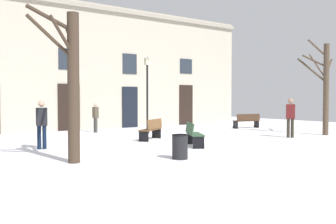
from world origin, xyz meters
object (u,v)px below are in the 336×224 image
object	(u,v)px
tree_near_facade	(325,85)
person_by_shop_door	(42,122)
bench_back_to_back_left	(152,129)
bench_facing_shops	(194,134)
tree_foreground	(72,80)
person_crossing_plaza	(96,116)
person_strolling	(290,116)
bench_by_litter_bin	(247,121)
streetlamp	(147,87)
litter_bin	(180,147)

from	to	relation	value
tree_near_facade	person_by_shop_door	world-z (taller)	tree_near_facade
bench_back_to_back_left	person_by_shop_door	bearing A→B (deg)	-32.51
tree_near_facade	bench_facing_shops	size ratio (longest dim) A/B	3.05
tree_foreground	tree_near_facade	distance (m)	13.25
person_crossing_plaza	bench_back_to_back_left	bearing A→B (deg)	-171.44
tree_near_facade	bench_back_to_back_left	size ratio (longest dim) A/B	2.99
tree_foreground	person_crossing_plaza	bearing A→B (deg)	61.72
tree_foreground	person_strolling	world-z (taller)	tree_foreground
bench_back_to_back_left	tree_foreground	bearing A→B (deg)	0.63
tree_near_facade	bench_by_litter_bin	bearing A→B (deg)	89.55
streetlamp	person_strolling	xyz separation A→B (m)	(4.21, -5.72, -1.40)
litter_bin	bench_back_to_back_left	bearing A→B (deg)	66.38
streetlamp	litter_bin	xyz separation A→B (m)	(-3.69, -7.68, -2.05)
bench_back_to_back_left	bench_facing_shops	distance (m)	2.76
tree_foreground	bench_facing_shops	world-z (taller)	tree_foreground
person_by_shop_door	person_strolling	world-z (taller)	person_strolling
streetlamp	person_by_shop_door	xyz separation A→B (m)	(-6.38, -3.07, -1.46)
bench_back_to_back_left	tree_near_facade	bearing A→B (deg)	124.66
tree_foreground	bench_by_litter_bin	xyz separation A→B (m)	(13.28, 5.72, -1.86)
tree_near_facade	litter_bin	xyz separation A→B (m)	(-10.38, -1.80, -2.10)
streetlamp	person_strolling	size ratio (longest dim) A/B	2.19
litter_bin	person_by_shop_door	distance (m)	5.38
tree_foreground	streetlamp	world-z (taller)	tree_foreground
tree_near_facade	streetlamp	world-z (taller)	tree_near_facade
tree_near_facade	person_strolling	bearing A→B (deg)	176.21
person_strolling	person_by_shop_door	bearing A→B (deg)	32.45
person_strolling	bench_facing_shops	bearing A→B (deg)	45.31
litter_bin	bench_by_litter_bin	bearing A→B (deg)	33.79
bench_by_litter_bin	bench_back_to_back_left	world-z (taller)	bench_back_to_back_left
person_crossing_plaza	person_strolling	size ratio (longest dim) A/B	0.88
tree_near_facade	person_by_shop_door	bearing A→B (deg)	167.85
streetlamp	bench_back_to_back_left	world-z (taller)	streetlamp
tree_near_facade	litter_bin	distance (m)	10.74
bench_back_to_back_left	person_strolling	distance (m)	6.49
person_strolling	bench_by_litter_bin	bearing A→B (deg)	-70.17
bench_by_litter_bin	tree_foreground	bearing A→B (deg)	30.98
person_by_shop_door	bench_by_litter_bin	bearing A→B (deg)	-156.91
streetlamp	bench_by_litter_bin	world-z (taller)	streetlamp
bench_back_to_back_left	person_strolling	bearing A→B (deg)	118.44
streetlamp	person_crossing_plaza	distance (m)	3.22
tree_near_facade	bench_back_to_back_left	bearing A→B (deg)	159.81
bench_by_litter_bin	person_strolling	bearing A→B (deg)	70.99
tree_foreground	bench_by_litter_bin	distance (m)	14.58
bench_by_litter_bin	person_strolling	size ratio (longest dim) A/B	1.00
streetlamp	person_crossing_plaza	bearing A→B (deg)	135.76
litter_bin	bench_facing_shops	size ratio (longest dim) A/B	0.47
litter_bin	person_crossing_plaza	distance (m)	9.81
person_crossing_plaza	person_strolling	xyz separation A→B (m)	(6.24, -7.69, 0.14)
litter_bin	person_crossing_plaza	world-z (taller)	person_crossing_plaza
tree_near_facade	litter_bin	world-z (taller)	tree_near_facade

